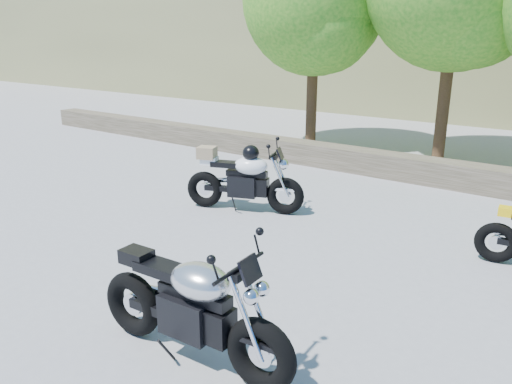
# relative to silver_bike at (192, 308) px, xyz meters

# --- Properties ---
(ground) EXTENTS (90.00, 90.00, 0.00)m
(ground) POSITION_rel_silver_bike_xyz_m (-1.38, 1.59, -0.53)
(ground) COLOR gray
(ground) RESTS_ON ground
(stone_wall) EXTENTS (22.00, 0.55, 0.50)m
(stone_wall) POSITION_rel_silver_bike_xyz_m (-1.38, 7.09, -0.28)
(stone_wall) COLOR #47422F
(stone_wall) RESTS_ON ground
(tree_decid_left) EXTENTS (3.67, 3.67, 5.62)m
(tree_decid_left) POSITION_rel_silver_bike_xyz_m (-3.77, 8.72, 3.11)
(tree_decid_left) COLOR #382314
(tree_decid_left) RESTS_ON ground
(silver_bike) EXTENTS (2.17, 0.69, 1.09)m
(silver_bike) POSITION_rel_silver_bike_xyz_m (0.00, 0.00, 0.00)
(silver_bike) COLOR black
(silver_bike) RESTS_ON ground
(white_bike) EXTENTS (1.99, 0.93, 1.14)m
(white_bike) POSITION_rel_silver_bike_xyz_m (-2.15, 3.56, 0.03)
(white_bike) COLOR black
(white_bike) RESTS_ON ground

